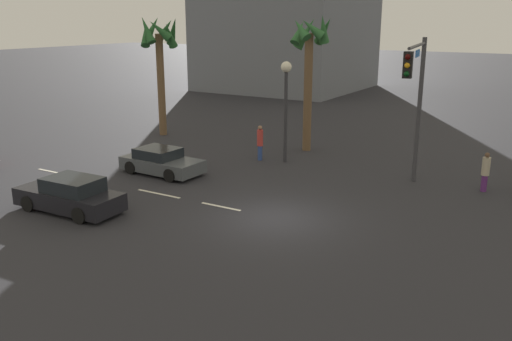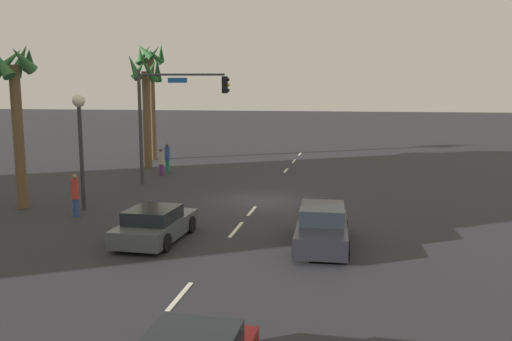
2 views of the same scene
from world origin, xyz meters
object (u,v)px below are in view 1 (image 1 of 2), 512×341
Objects in this scene: palm_tree_1 at (310,52)px; pedestrian_0 at (260,142)px; car_0 at (161,162)px; pedestrian_2 at (485,171)px; palm_tree_3 at (160,47)px; streetlamp at (286,91)px; car_1 at (70,196)px; traffic_signal at (416,90)px.

pedestrian_0 is at bearing -108.96° from palm_tree_1.
palm_tree_1 is (4.01, 8.18, 4.96)m from car_0.
palm_tree_3 reaches higher than pedestrian_2.
pedestrian_0 is 11.23m from pedestrian_2.
palm_tree_3 reaches higher than car_0.
streetlamp is 2.99× the size of pedestrian_2.
car_1 is 17.53m from pedestrian_2.
pedestrian_2 is (2.85, 1.67, -3.52)m from traffic_signal.
car_0 is 7.29m from streetlamp.
palm_tree_3 is at bearing 115.83° from car_1.
traffic_signal reaches higher than pedestrian_2.
streetlamp reaches higher than car_1.
car_0 is 12.32m from traffic_signal.
pedestrian_0 is at bearing -164.96° from streetlamp.
car_0 is at bearing 94.44° from car_1.
pedestrian_0 is at bearing 59.17° from car_0.
car_1 is (0.47, -6.02, 0.06)m from car_0.
streetlamp is 0.69× the size of palm_tree_3.
car_1 is 11.01m from pedestrian_0.
car_0 is 2.36× the size of pedestrian_2.
car_0 is 0.55× the size of palm_tree_3.
car_1 is 12.11m from streetlamp.
traffic_signal is at bearing -13.61° from streetlamp.
pedestrian_0 is 0.25× the size of palm_tree_1.
pedestrian_0 is at bearing -15.82° from palm_tree_3.
pedestrian_2 is (11.23, 0.32, -0.08)m from pedestrian_0.
car_1 is at bearing -140.83° from pedestrian_2.
pedestrian_0 is at bearing 170.83° from traffic_signal.
car_1 is at bearing -64.17° from palm_tree_3.
traffic_signal is at bearing -149.57° from pedestrian_2.
streetlamp is (-7.06, 1.71, -0.70)m from traffic_signal.
traffic_signal is 8.72m from palm_tree_1.
car_0 is 14.94m from pedestrian_2.
pedestrian_0 is at bearing -178.38° from pedestrian_2.
car_0 is 0.54× the size of palm_tree_1.
car_0 is at bearing -160.24° from pedestrian_2.
traffic_signal is 3.49× the size of pedestrian_0.
pedestrian_2 is (13.58, 11.07, 0.28)m from car_1.
streetlamp is 0.69× the size of palm_tree_1.
palm_tree_3 is at bearing 129.47° from car_0.
car_0 is at bearing -163.23° from traffic_signal.
pedestrian_0 is (2.36, 10.75, 0.36)m from car_1.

